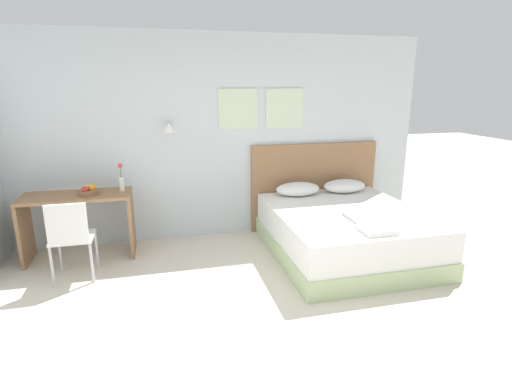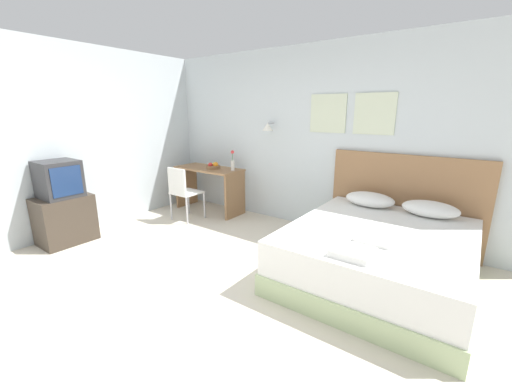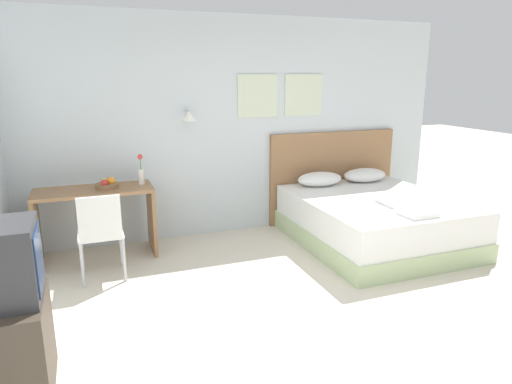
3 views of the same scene
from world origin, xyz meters
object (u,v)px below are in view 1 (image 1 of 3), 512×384
object	(u,v)px
bed	(345,232)
flower_vase	(121,180)
pillow_left	(298,189)
desk_chair	(70,235)
headboard	(314,186)
folded_towel_near_foot	(362,215)
fruit_bowl	(88,191)
folded_towel_mid_bed	(378,229)
desk	(78,214)
pillow_right	(344,186)

from	to	relation	value
bed	flower_vase	distance (m)	2.76
pillow_left	desk_chair	bearing A→B (deg)	-165.65
headboard	flower_vase	world-z (taller)	headboard
pillow_left	flower_vase	distance (m)	2.26
folded_towel_near_foot	fruit_bowl	world-z (taller)	fruit_bowl
folded_towel_mid_bed	desk_chair	xyz separation A→B (m)	(-3.04, 0.81, -0.07)
pillow_left	desk	distance (m)	2.76
folded_towel_near_foot	flower_vase	world-z (taller)	flower_vase
bed	fruit_bowl	world-z (taller)	fruit_bowl
pillow_right	fruit_bowl	bearing A→B (deg)	-178.39
desk	desk_chair	bearing A→B (deg)	-87.81
bed	flower_vase	size ratio (longest dim) A/B	5.94
folded_towel_near_foot	flower_vase	bearing A→B (deg)	158.38
folded_towel_near_foot	folded_towel_mid_bed	world-z (taller)	same
headboard	flower_vase	xyz separation A→B (m)	(-2.58, -0.28, 0.30)
folded_towel_near_foot	fruit_bowl	xyz separation A→B (m)	(-2.99, 0.97, 0.23)
folded_towel_near_foot	folded_towel_mid_bed	xyz separation A→B (m)	(-0.07, -0.45, 0.00)
desk	flower_vase	xyz separation A→B (m)	(0.51, 0.05, 0.37)
flower_vase	folded_towel_near_foot	bearing A→B (deg)	-21.62
fruit_bowl	headboard	bearing A→B (deg)	6.90
folded_towel_near_foot	flower_vase	size ratio (longest dim) A/B	1.02
folded_towel_mid_bed	fruit_bowl	size ratio (longest dim) A/B	1.34
folded_towel_mid_bed	fruit_bowl	bearing A→B (deg)	154.16
pillow_right	folded_towel_near_foot	world-z (taller)	pillow_right
desk_chair	flower_vase	bearing A→B (deg)	54.41
pillow_right	desk	world-z (taller)	desk
pillow_left	desk_chair	size ratio (longest dim) A/B	0.69
pillow_left	fruit_bowl	distance (m)	2.62
bed	desk_chair	bearing A→B (deg)	178.85
pillow_left	desk_chair	distance (m)	2.82
pillow_left	folded_towel_mid_bed	size ratio (longest dim) A/B	1.85
pillow_right	folded_towel_near_foot	bearing A→B (deg)	-105.97
fruit_bowl	flower_vase	distance (m)	0.39
fruit_bowl	flower_vase	bearing A→B (deg)	11.25
bed	folded_towel_near_foot	xyz separation A→B (m)	(0.04, -0.30, 0.31)
folded_towel_mid_bed	desk	distance (m)	3.39
headboard	desk_chair	xyz separation A→B (m)	(-3.07, -0.96, -0.09)
folded_towel_near_foot	desk	bearing A→B (deg)	162.41
folded_towel_near_foot	fruit_bowl	bearing A→B (deg)	162.10
folded_towel_mid_bed	desk	xyz separation A→B (m)	(-3.07, 1.44, -0.05)
pillow_right	desk_chair	distance (m)	3.48
fruit_bowl	flower_vase	xyz separation A→B (m)	(0.37, 0.07, 0.09)
pillow_right	fruit_bowl	world-z (taller)	fruit_bowl
fruit_bowl	folded_towel_mid_bed	bearing A→B (deg)	-25.84
fruit_bowl	flower_vase	size ratio (longest dim) A/B	0.72
bed	folded_towel_mid_bed	xyz separation A→B (m)	(-0.03, -0.75, 0.31)
folded_towel_near_foot	desk	distance (m)	3.29
bed	pillow_left	distance (m)	0.91
pillow_left	fruit_bowl	xyz separation A→B (m)	(-2.61, -0.09, 0.17)
folded_towel_mid_bed	folded_towel_near_foot	bearing A→B (deg)	81.62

